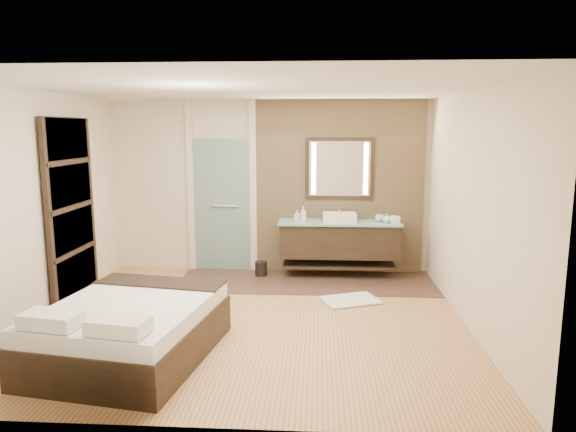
# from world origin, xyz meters

# --- Properties ---
(floor) EXTENTS (5.00, 5.00, 0.00)m
(floor) POSITION_xyz_m (0.00, 0.00, 0.00)
(floor) COLOR #9E6242
(floor) RESTS_ON ground
(tile_strip) EXTENTS (3.80, 1.30, 0.01)m
(tile_strip) POSITION_xyz_m (0.60, 1.60, 0.01)
(tile_strip) COLOR #3E2B22
(tile_strip) RESTS_ON floor
(stone_wall) EXTENTS (2.60, 0.08, 2.70)m
(stone_wall) POSITION_xyz_m (1.10, 2.21, 1.35)
(stone_wall) COLOR tan
(stone_wall) RESTS_ON floor
(vanity) EXTENTS (1.85, 0.55, 0.88)m
(vanity) POSITION_xyz_m (1.10, 1.92, 0.58)
(vanity) COLOR black
(vanity) RESTS_ON stone_wall
(mirror_unit) EXTENTS (1.06, 0.04, 0.96)m
(mirror_unit) POSITION_xyz_m (1.10, 2.16, 1.65)
(mirror_unit) COLOR black
(mirror_unit) RESTS_ON stone_wall
(frosted_door) EXTENTS (1.10, 0.12, 2.70)m
(frosted_door) POSITION_xyz_m (-0.75, 2.20, 1.14)
(frosted_door) COLOR #A4D0CA
(frosted_door) RESTS_ON floor
(shoji_partition) EXTENTS (0.06, 1.20, 2.40)m
(shoji_partition) POSITION_xyz_m (-2.43, 0.60, 1.21)
(shoji_partition) COLOR black
(shoji_partition) RESTS_ON floor
(bed) EXTENTS (1.73, 2.03, 0.70)m
(bed) POSITION_xyz_m (-1.07, -1.08, 0.29)
(bed) COLOR black
(bed) RESTS_ON floor
(bath_mat) EXTENTS (0.85, 0.73, 0.02)m
(bath_mat) POSITION_xyz_m (1.21, 0.75, 0.02)
(bath_mat) COLOR silver
(bath_mat) RESTS_ON floor
(waste_bin) EXTENTS (0.21, 0.21, 0.23)m
(waste_bin) POSITION_xyz_m (-0.10, 1.85, 0.12)
(waste_bin) COLOR black
(waste_bin) RESTS_ON floor
(tissue_box) EXTENTS (0.15, 0.15, 0.10)m
(tissue_box) POSITION_xyz_m (1.92, 1.84, 0.92)
(tissue_box) COLOR white
(tissue_box) RESTS_ON vanity
(soap_bottle_a) EXTENTS (0.11, 0.11, 0.23)m
(soap_bottle_a) POSITION_xyz_m (0.55, 1.88, 0.98)
(soap_bottle_a) COLOR silver
(soap_bottle_a) RESTS_ON vanity
(soap_bottle_b) EXTENTS (0.09, 0.09, 0.16)m
(soap_bottle_b) POSITION_xyz_m (0.45, 1.98, 0.95)
(soap_bottle_b) COLOR #B2B2B2
(soap_bottle_b) RESTS_ON vanity
(soap_bottle_c) EXTENTS (0.12, 0.12, 0.14)m
(soap_bottle_c) POSITION_xyz_m (1.80, 1.83, 0.94)
(soap_bottle_c) COLOR #ABD7D8
(soap_bottle_c) RESTS_ON vanity
(cup) EXTENTS (0.13, 0.13, 0.10)m
(cup) POSITION_xyz_m (1.71, 1.96, 0.92)
(cup) COLOR silver
(cup) RESTS_ON vanity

